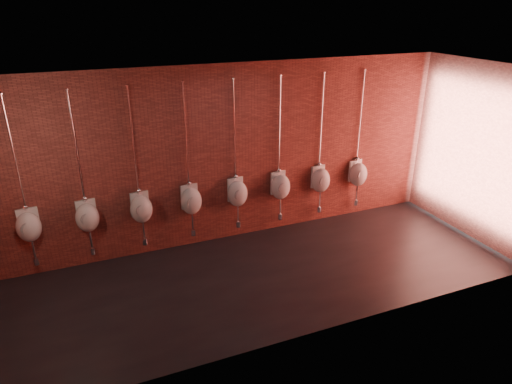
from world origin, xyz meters
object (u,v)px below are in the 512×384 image
(urinal_6, at_px, (321,180))
(urinal_4, at_px, (237,193))
(urinal_0, at_px, (29,226))
(urinal_2, at_px, (141,208))
(urinal_7, at_px, (358,174))
(urinal_5, at_px, (280,186))
(urinal_1, at_px, (87,217))
(urinal_3, at_px, (191,200))

(urinal_6, bearing_deg, urinal_4, 180.00)
(urinal_0, height_order, urinal_2, same)
(urinal_0, bearing_deg, urinal_7, 0.00)
(urinal_5, bearing_deg, urinal_2, 180.00)
(urinal_2, bearing_deg, urinal_4, 0.00)
(urinal_4, height_order, urinal_6, same)
(urinal_1, xyz_separation_m, urinal_4, (2.58, 0.00, 0.00))
(urinal_1, relative_size, urinal_6, 1.00)
(urinal_5, relative_size, urinal_6, 1.00)
(urinal_5, bearing_deg, urinal_1, 180.00)
(urinal_1, xyz_separation_m, urinal_5, (3.43, 0.00, 0.00))
(urinal_0, bearing_deg, urinal_1, 0.00)
(urinal_3, height_order, urinal_6, same)
(urinal_3, bearing_deg, urinal_7, 0.00)
(urinal_6, bearing_deg, urinal_5, 180.00)
(urinal_2, height_order, urinal_7, same)
(urinal_6, bearing_deg, urinal_3, 180.00)
(urinal_4, xyz_separation_m, urinal_5, (0.86, 0.00, 0.00))
(urinal_1, height_order, urinal_3, same)
(urinal_1, bearing_deg, urinal_3, 0.00)
(urinal_2, relative_size, urinal_4, 1.00)
(urinal_1, bearing_deg, urinal_0, 180.00)
(urinal_3, height_order, urinal_5, same)
(urinal_0, distance_m, urinal_5, 4.29)
(urinal_2, relative_size, urinal_5, 1.00)
(urinal_0, relative_size, urinal_6, 1.00)
(urinal_0, xyz_separation_m, urinal_1, (0.86, 0.00, 0.00))
(urinal_4, distance_m, urinal_6, 1.72)
(urinal_0, distance_m, urinal_1, 0.86)
(urinal_7, bearing_deg, urinal_5, 180.00)
(urinal_3, distance_m, urinal_4, 0.86)
(urinal_0, distance_m, urinal_3, 2.58)
(urinal_3, distance_m, urinal_5, 1.72)
(urinal_2, bearing_deg, urinal_3, 0.00)
(urinal_0, bearing_deg, urinal_2, 0.00)
(urinal_4, relative_size, urinal_6, 1.00)
(urinal_0, height_order, urinal_6, same)
(urinal_7, bearing_deg, urinal_4, 180.00)
(urinal_2, xyz_separation_m, urinal_3, (0.86, 0.00, 0.00))
(urinal_6, bearing_deg, urinal_0, 180.00)
(urinal_6, bearing_deg, urinal_1, 180.00)
(urinal_1, relative_size, urinal_7, 1.00)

